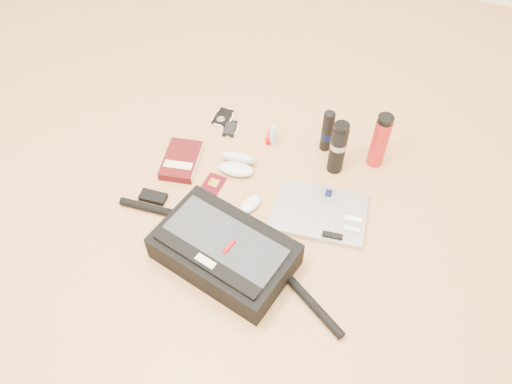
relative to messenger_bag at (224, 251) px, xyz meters
The scene contains 14 objects.
ground 0.22m from the messenger_bag, 87.06° to the left, with size 4.00×4.00×0.00m, color tan.
messenger_bag is the anchor object (origin of this frame).
laptop 0.43m from the messenger_bag, 51.70° to the left, with size 0.41×0.32×0.04m.
book 0.53m from the messenger_bag, 135.50° to the left, with size 0.19×0.25×0.04m.
passport 0.37m from the messenger_bag, 122.54° to the left, with size 0.08×0.11×0.01m.
mouse 0.27m from the messenger_bag, 91.41° to the left, with size 0.09×0.12×0.03m.
sunglasses_case 0.46m from the messenger_bag, 107.59° to the left, with size 0.17×0.15×0.09m.
ipod 0.77m from the messenger_bag, 115.42° to the left, with size 0.10×0.11×0.01m.
phone 0.70m from the messenger_bag, 112.74° to the left, with size 0.10×0.11×0.01m.
inhaler 0.67m from the messenger_bag, 96.62° to the left, with size 0.04×0.11×0.03m.
spray_bottle 0.64m from the messenger_bag, 94.64° to the left, with size 0.03×0.03×0.12m.
aerosol_can 0.72m from the messenger_bag, 76.11° to the left, with size 0.06×0.06×0.22m.
thermos_black 0.65m from the messenger_bag, 67.39° to the left, with size 0.08×0.08×0.26m.
thermos_red 0.81m from the messenger_bag, 60.29° to the left, with size 0.09×0.09×0.27m.
Camera 1 is at (0.47, -1.05, 1.65)m, focal length 35.00 mm.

